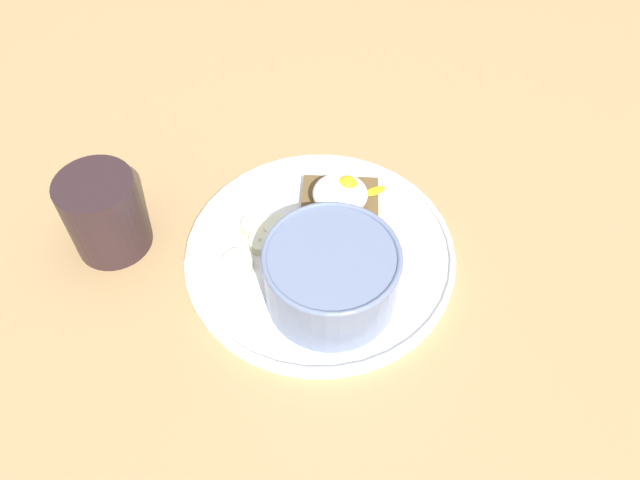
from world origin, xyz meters
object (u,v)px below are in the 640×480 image
poached_egg (341,193)px  banana_slice_back (261,243)px  toast_slice (340,207)px  banana_slice_inner (255,225)px  oatmeal_bowl (331,276)px  coffee_mug (105,210)px  banana_slice_right (279,227)px  banana_slice_left (238,264)px  banana_slice_front (228,232)px

poached_egg → banana_slice_back: 10.69cm
toast_slice → banana_slice_inner: (-9.42, -3.44, -0.22)cm
oatmeal_bowl → toast_slice: 12.08cm
banana_slice_back → coffee_mug: 17.12cm
oatmeal_bowl → banana_slice_right: size_ratio=3.01×
oatmeal_bowl → banana_slice_back: size_ratio=3.95×
oatmeal_bowl → banana_slice_right: (-6.58, 8.19, -2.94)cm
oatmeal_bowl → banana_slice_back: 10.51cm
poached_egg → banana_slice_back: size_ratio=2.44×
banana_slice_left → banana_slice_inner: (0.88, 5.60, -0.20)cm
banana_slice_back → coffee_mug: bearing=178.7°
banana_slice_right → banana_slice_left: bearing=-123.8°
toast_slice → banana_slice_left: banana_slice_left is taller
poached_egg → banana_slice_left: poached_egg is taller
toast_slice → banana_slice_front: size_ratio=2.43×
banana_slice_front → banana_slice_back: (3.84, -1.08, -0.17)cm
toast_slice → banana_slice_left: (-10.30, -9.04, -0.02)cm
poached_egg → banana_slice_left: bearing=-138.9°
toast_slice → banana_slice_back: 10.28cm
toast_slice → coffee_mug: 25.96cm
banana_slice_left → banana_slice_inner: banana_slice_left is taller
toast_slice → coffee_mug: size_ratio=0.96×
oatmeal_bowl → banana_slice_inner: bearing=138.5°
oatmeal_bowl → banana_slice_left: size_ratio=3.84×
toast_slice → banana_slice_back: (-8.35, -5.98, -0.09)cm
poached_egg → banana_slice_back: poached_egg is taller
toast_slice → banana_slice_right: same height
banana_slice_front → coffee_mug: (-12.96, -0.70, 3.14)cm
banana_slice_left → coffee_mug: 15.58cm
toast_slice → coffee_mug: coffee_mug is taller
oatmeal_bowl → banana_slice_left: (-10.25, 2.70, -2.84)cm
toast_slice → banana_slice_inner: bearing=-159.9°
poached_egg → coffee_mug: (-25.26, -5.66, 0.88)cm
banana_slice_front → coffee_mug: coffee_mug is taller
banana_slice_front → banana_slice_right: size_ratio=0.83×
banana_slice_right → oatmeal_bowl: bearing=-51.2°
oatmeal_bowl → banana_slice_right: 10.91cm
oatmeal_bowl → poached_egg: (0.17, 11.81, -0.48)cm
banana_slice_front → banana_slice_left: (1.89, -4.14, -0.10)cm
banana_slice_front → banana_slice_inner: size_ratio=0.89×
banana_slice_front → banana_slice_inner: bearing=27.8°
toast_slice → poached_egg: bearing=29.8°
banana_slice_inner → banana_slice_front: bearing=-152.2°
banana_slice_left → banana_slice_back: bearing=57.5°
banana_slice_back → banana_slice_left: bearing=-122.5°
poached_egg → toast_slice: bearing=-150.2°
toast_slice → coffee_mug: bearing=-167.5°
oatmeal_bowl → banana_slice_right: oatmeal_bowl is taller
oatmeal_bowl → banana_slice_inner: oatmeal_bowl is taller
banana_slice_right → coffee_mug: bearing=-173.7°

